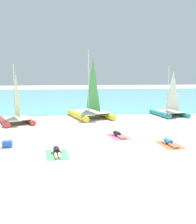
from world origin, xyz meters
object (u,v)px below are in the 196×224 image
(towel_middle, at_px, (118,137))
(sunbather_right, at_px, (170,142))
(cooler_box, at_px, (7,144))
(sunbather_middle, at_px, (118,134))
(towel_right, at_px, (170,145))
(sailboat_yellow, at_px, (91,108))
(sailboat_teal, at_px, (170,108))
(sunbather_left, at_px, (57,152))
(towel_left, at_px, (57,154))
(sailboat_red, at_px, (17,115))

(towel_middle, height_order, sunbather_right, sunbather_right)
(sunbather_right, height_order, cooler_box, cooler_box)
(sunbather_right, bearing_deg, sunbather_middle, 133.60)
(towel_right, relative_size, sunbather_right, 1.21)
(sailboat_yellow, distance_m, sunbather_right, 10.23)
(sailboat_yellow, distance_m, sailboat_teal, 7.40)
(cooler_box, bearing_deg, towel_middle, 14.50)
(towel_right, bearing_deg, sunbather_right, 94.37)
(towel_middle, bearing_deg, sunbather_left, -139.19)
(towel_left, relative_size, cooler_box, 3.80)
(sailboat_red, relative_size, towel_middle, 2.47)
(sailboat_red, bearing_deg, cooler_box, -104.22)
(towel_left, relative_size, towel_middle, 1.00)
(sunbather_right, bearing_deg, towel_middle, 134.24)
(sunbather_right, xyz_separation_m, cooler_box, (-8.96, 0.53, 0.05))
(sunbather_left, relative_size, cooler_box, 3.14)
(sunbather_middle, xyz_separation_m, towel_right, (2.52, -2.33, -0.13))
(sailboat_teal, distance_m, sunbather_left, 14.77)
(sunbather_middle, xyz_separation_m, cooler_box, (-6.44, -1.74, 0.05))
(sailboat_red, height_order, towel_middle, sailboat_red)
(sailboat_red, relative_size, sunbather_right, 3.00)
(sunbather_right, relative_size, cooler_box, 3.13)
(sunbather_left, height_order, cooler_box, cooler_box)
(towel_middle, distance_m, sunbather_right, 3.33)
(sailboat_teal, bearing_deg, sailboat_yellow, 173.02)
(towel_middle, bearing_deg, sailboat_red, 143.15)
(cooler_box, bearing_deg, sunbather_middle, 15.07)
(towel_middle, height_order, sunbather_middle, sunbather_middle)
(sunbather_left, bearing_deg, sunbather_middle, 34.71)
(sailboat_yellow, relative_size, sunbather_right, 3.86)
(sailboat_yellow, xyz_separation_m, sunbather_middle, (1.06, -7.29, -0.77))
(towel_left, bearing_deg, cooler_box, 149.01)
(sunbather_left, relative_size, towel_middle, 0.83)
(sunbather_left, bearing_deg, towel_left, -90.00)
(sailboat_yellow, height_order, towel_right, sailboat_yellow)
(sailboat_red, relative_size, sunbather_middle, 3.02)
(sailboat_red, bearing_deg, sunbather_middle, -56.89)
(sailboat_teal, distance_m, towel_middle, 9.87)
(towel_middle, relative_size, cooler_box, 3.80)
(sailboat_red, height_order, towel_left, sailboat_red)
(sailboat_yellow, relative_size, sunbather_left, 3.86)
(towel_middle, bearing_deg, sunbather_middle, 104.10)
(sunbather_middle, bearing_deg, sailboat_red, 129.32)
(sunbather_left, distance_m, cooler_box, 3.13)
(towel_left, relative_size, sunbather_middle, 1.22)
(towel_left, xyz_separation_m, sunbather_right, (6.24, 1.10, 0.13))
(towel_middle, xyz_separation_m, sunbather_right, (2.50, -2.20, 0.13))
(sailboat_yellow, height_order, cooler_box, sailboat_yellow)
(sailboat_yellow, height_order, sailboat_red, sailboat_yellow)
(sunbather_middle, bearing_deg, sunbather_right, -56.13)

